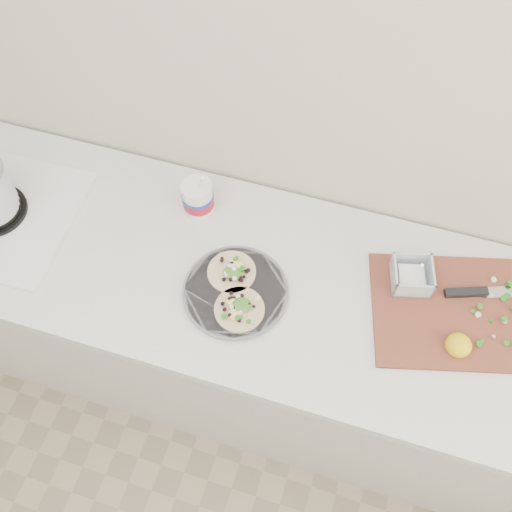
# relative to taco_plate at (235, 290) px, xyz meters

# --- Properties ---
(counter) EXTENTS (2.44, 0.66, 0.90)m
(counter) POSITION_rel_taco_plate_xyz_m (-0.21, 0.08, -0.47)
(counter) COLOR silver
(counter) RESTS_ON ground
(taco_plate) EXTENTS (0.30, 0.30, 0.04)m
(taco_plate) POSITION_rel_taco_plate_xyz_m (0.00, 0.00, 0.00)
(taco_plate) COLOR slate
(taco_plate) RESTS_ON counter
(tub) EXTENTS (0.10, 0.10, 0.22)m
(tub) POSITION_rel_taco_plate_xyz_m (-0.20, 0.25, 0.05)
(tub) COLOR white
(tub) RESTS_ON counter
(cutboard) EXTENTS (0.57, 0.46, 0.08)m
(cutboard) POSITION_rel_taco_plate_xyz_m (0.61, 0.14, 0.00)
(cutboard) COLOR brown
(cutboard) RESTS_ON counter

